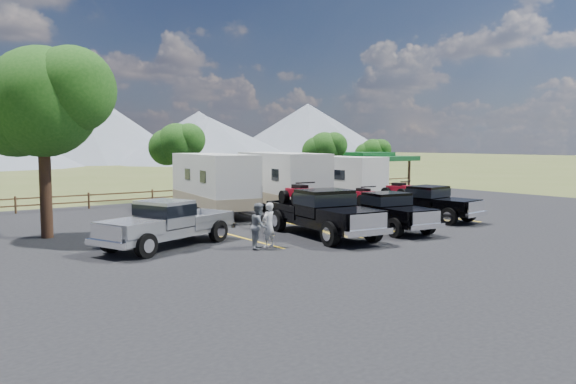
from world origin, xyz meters
TOP-DOWN VIEW (x-y plane):
  - ground at (0.00, 0.00)m, footprint 320.00×320.00m
  - asphalt_lot at (0.00, 3.00)m, footprint 44.00×34.00m
  - stall_lines at (0.00, 4.00)m, footprint 12.12×5.50m
  - tree_big_nw at (-12.55, 9.03)m, footprint 5.54×5.18m
  - tree_ne_a at (8.97, 17.01)m, footprint 3.11×2.92m
  - tree_ne_b at (14.98, 18.01)m, footprint 2.77×2.59m
  - tree_north at (-2.03, 19.02)m, footprint 3.46×3.24m
  - rail_fence at (2.00, 18.50)m, footprint 36.12×0.12m
  - pavilion at (13.00, 17.00)m, footprint 6.20×6.20m
  - rig_left at (-3.05, 2.71)m, footprint 2.95×6.79m
  - rig_center at (0.26, 2.35)m, footprint 2.60×5.88m
  - rig_right at (4.43, 3.57)m, footprint 2.59×5.96m
  - trailer_left at (-3.25, 11.74)m, footprint 3.64×9.55m
  - trailer_center at (0.46, 10.52)m, footprint 3.95×9.66m
  - trailer_right at (4.57, 10.92)m, footprint 2.73×8.90m
  - pickup_silver at (-9.30, 4.18)m, footprint 6.17×3.85m
  - person_a at (-6.25, 1.90)m, footprint 0.70×0.55m
  - person_b at (-6.73, 1.80)m, footprint 1.04×1.05m

SIDE VIEW (x-z plane):
  - ground at x=0.00m, z-range 0.00..0.00m
  - asphalt_lot at x=0.00m, z-range 0.00..0.04m
  - stall_lines at x=0.00m, z-range 0.04..0.05m
  - rail_fence at x=2.00m, z-range 0.11..1.11m
  - person_a at x=-6.25m, z-range 0.04..1.72m
  - person_b at x=-6.73m, z-range 0.04..1.75m
  - rig_center at x=0.26m, z-range 0.01..1.90m
  - pickup_silver at x=-9.30m, z-range 0.08..1.84m
  - rig_right at x=4.43m, z-range 0.00..1.93m
  - rig_left at x=-3.05m, z-range 0.00..2.20m
  - trailer_right at x=4.57m, z-range 0.11..3.20m
  - trailer_left at x=-3.25m, z-range 0.12..3.42m
  - trailer_center at x=0.46m, z-range 0.12..3.46m
  - pavilion at x=13.00m, z-range 1.18..4.40m
  - tree_ne_b at x=14.98m, z-range 0.99..5.26m
  - tree_ne_a at x=8.97m, z-range 1.10..5.86m
  - tree_north at x=-2.03m, z-range 1.21..6.46m
  - tree_big_nw at x=-12.55m, z-range 1.68..9.52m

